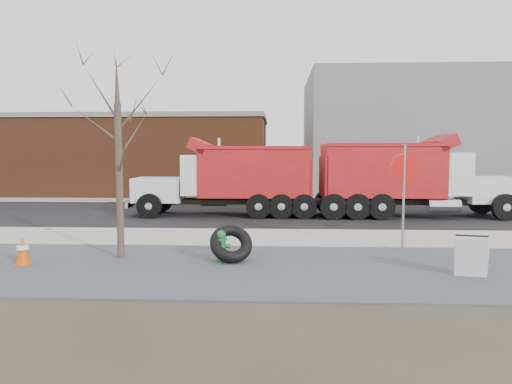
{
  "coord_description": "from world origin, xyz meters",
  "views": [
    {
      "loc": [
        0.87,
        -14.15,
        2.71
      ],
      "look_at": [
        0.13,
        1.67,
        1.4
      ],
      "focal_mm": 32.0,
      "sensor_mm": 36.0,
      "label": 1
    }
  ],
  "objects_px": {
    "dump_truck_red_b": "(232,177)",
    "dump_truck_red_a": "(406,176)",
    "truck_tire": "(231,243)",
    "stop_sign": "(404,179)",
    "fire_hydrant": "(221,248)",
    "sandwich_board": "(471,256)"
  },
  "relations": [
    {
      "from": "dump_truck_red_a",
      "to": "dump_truck_red_b",
      "type": "xyz_separation_m",
      "value": [
        -7.54,
        0.02,
        -0.06
      ]
    },
    {
      "from": "fire_hydrant",
      "to": "stop_sign",
      "type": "height_order",
      "value": "stop_sign"
    },
    {
      "from": "stop_sign",
      "to": "dump_truck_red_a",
      "type": "relative_size",
      "value": 0.34
    },
    {
      "from": "truck_tire",
      "to": "dump_truck_red_a",
      "type": "xyz_separation_m",
      "value": [
        6.72,
        8.64,
        1.3
      ]
    },
    {
      "from": "dump_truck_red_b",
      "to": "stop_sign",
      "type": "bearing_deg",
      "value": 126.61
    },
    {
      "from": "truck_tire",
      "to": "dump_truck_red_b",
      "type": "distance_m",
      "value": 8.79
    },
    {
      "from": "truck_tire",
      "to": "sandwich_board",
      "type": "bearing_deg",
      "value": -12.48
    },
    {
      "from": "stop_sign",
      "to": "sandwich_board",
      "type": "height_order",
      "value": "stop_sign"
    },
    {
      "from": "dump_truck_red_b",
      "to": "sandwich_board",
      "type": "bearing_deg",
      "value": 121.39
    },
    {
      "from": "truck_tire",
      "to": "stop_sign",
      "type": "bearing_deg",
      "value": 18.05
    },
    {
      "from": "dump_truck_red_a",
      "to": "dump_truck_red_b",
      "type": "relative_size",
      "value": 1.09
    },
    {
      "from": "stop_sign",
      "to": "dump_truck_red_a",
      "type": "distance_m",
      "value": 7.42
    },
    {
      "from": "stop_sign",
      "to": "dump_truck_red_a",
      "type": "xyz_separation_m",
      "value": [
        2.06,
        7.12,
        -0.24
      ]
    },
    {
      "from": "sandwich_board",
      "to": "dump_truck_red_a",
      "type": "xyz_separation_m",
      "value": [
        1.31,
        9.84,
        1.29
      ]
    },
    {
      "from": "fire_hydrant",
      "to": "stop_sign",
      "type": "bearing_deg",
      "value": 11.58
    },
    {
      "from": "truck_tire",
      "to": "stop_sign",
      "type": "distance_m",
      "value": 5.14
    },
    {
      "from": "stop_sign",
      "to": "dump_truck_red_b",
      "type": "xyz_separation_m",
      "value": [
        -5.48,
        7.14,
        -0.3
      ]
    },
    {
      "from": "dump_truck_red_b",
      "to": "dump_truck_red_a",
      "type": "bearing_deg",
      "value": 178.98
    },
    {
      "from": "dump_truck_red_a",
      "to": "dump_truck_red_b",
      "type": "height_order",
      "value": "dump_truck_red_a"
    },
    {
      "from": "stop_sign",
      "to": "sandwich_board",
      "type": "xyz_separation_m",
      "value": [
        0.75,
        -2.72,
        -1.53
      ]
    },
    {
      "from": "truck_tire",
      "to": "dump_truck_red_b",
      "type": "height_order",
      "value": "dump_truck_red_b"
    },
    {
      "from": "fire_hydrant",
      "to": "dump_truck_red_b",
      "type": "xyz_separation_m",
      "value": [
        -0.57,
        8.71,
        1.34
      ]
    }
  ]
}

